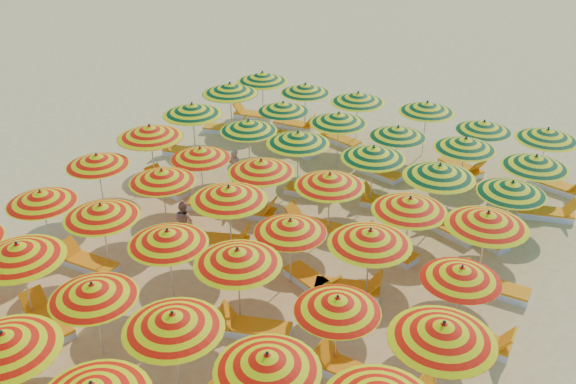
{
  "coord_description": "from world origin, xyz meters",
  "views": [
    {
      "loc": [
        8.27,
        -13.39,
        10.38
      ],
      "look_at": [
        0.0,
        0.5,
        1.6
      ],
      "focal_mm": 40.0,
      "sensor_mm": 36.0,
      "label": 1
    }
  ],
  "objects_px": {
    "lounger_16": "(312,225)",
    "umbrella_43": "(305,88)",
    "umbrella_16": "(338,304)",
    "lounger_13": "(167,186)",
    "lounger_3": "(47,321)",
    "lounger_15": "(250,211)",
    "lounger_32": "(556,186)",
    "beachgoer_a": "(235,168)",
    "umbrella_15": "(238,256)",
    "lounger_24": "(226,129)",
    "umbrella_31": "(248,126)",
    "umbrella_17": "(443,332)",
    "lounger_9": "(222,241)",
    "umbrella_36": "(230,88)",
    "lounger_30": "(340,140)",
    "lounger_11": "(349,289)",
    "lounger_19": "(185,152)",
    "umbrella_27": "(330,180)",
    "umbrella_47": "(547,134)",
    "umbrella_25": "(200,153)",
    "umbrella_29": "(488,219)",
    "umbrella_41": "(536,162)",
    "lounger_18": "(494,288)",
    "lounger_14": "(216,204)",
    "umbrella_20": "(229,193)",
    "umbrella_26": "(261,166)",
    "umbrella_24": "(150,132)",
    "umbrella_7": "(18,251)",
    "lounger_7": "(353,373)",
    "umbrella_37": "(283,107)",
    "lounger_29": "(295,125)",
    "lounger_27": "(546,213)",
    "umbrella_8": "(93,291)",
    "umbrella_19": "(162,176)",
    "lounger_23": "(483,237)",
    "lounger_21": "(386,204)",
    "umbrella_13": "(101,211)",
    "umbrella_22": "(370,237)",
    "umbrella_35": "(512,188)",
    "umbrella_14": "(168,237)",
    "lounger_12": "(475,340)",
    "umbrella_10": "(267,362)",
    "umbrella_2": "(4,342)",
    "umbrella_9": "(173,321)",
    "umbrella_32": "(298,138)",
    "lounger_10": "(312,282)",
    "lounger_6": "(254,328)",
    "lounger_22": "(449,229)",
    "umbrella_40": "(465,143)",
    "umbrella_21": "(290,226)",
    "umbrella_46": "(484,126)",
    "lounger_26": "(378,171)",
    "lounger_20": "(312,191)",
    "umbrella_28": "(410,204)",
    "beachgoer_b": "(184,221)",
    "lounger_5": "(88,263)"
  },
  "relations": [
    {
      "from": "lounger_5",
      "to": "lounger_6",
      "type": "bearing_deg",
      "value": 176.87
    },
    {
      "from": "umbrella_13",
      "to": "umbrella_47",
      "type": "bearing_deg",
      "value": 50.95
    },
    {
      "from": "umbrella_35",
      "to": "umbrella_22",
      "type": "bearing_deg",
      "value": -116.46
    },
    {
      "from": "lounger_26",
      "to": "lounger_20",
      "type": "bearing_deg",
      "value": 76.47
    },
    {
      "from": "umbrella_8",
      "to": "lounger_9",
      "type": "distance_m",
      "value": 5.4
    },
    {
      "from": "umbrella_16",
      "to": "lounger_13",
      "type": "relative_size",
      "value": 1.14
    },
    {
      "from": "lounger_16",
      "to": "umbrella_43",
      "type": "bearing_deg",
      "value": -62.71
    },
    {
      "from": "umbrella_46",
      "to": "lounger_9",
      "type": "distance_m",
      "value": 10.12
    },
    {
      "from": "umbrella_9",
      "to": "umbrella_32",
      "type": "height_order",
      "value": "umbrella_32"
    },
    {
      "from": "umbrella_37",
      "to": "lounger_10",
      "type": "distance_m",
      "value": 8.92
    },
    {
      "from": "umbrella_20",
      "to": "umbrella_26",
      "type": "distance_m",
      "value": 2.03
    },
    {
      "from": "lounger_7",
      "to": "umbrella_2",
      "type": "bearing_deg",
      "value": 40.59
    },
    {
      "from": "lounger_6",
      "to": "lounger_22",
      "type": "height_order",
      "value": "same"
    },
    {
      "from": "umbrella_31",
      "to": "lounger_14",
      "type": "height_order",
      "value": "umbrella_31"
    },
    {
      "from": "lounger_3",
      "to": "umbrella_40",
      "type": "bearing_deg",
      "value": -104.1
    },
    {
      "from": "umbrella_29",
      "to": "umbrella_32",
      "type": "xyz_separation_m",
      "value": [
        -6.76,
        2.06,
        -0.03
      ]
    },
    {
      "from": "umbrella_29",
      "to": "lounger_9",
      "type": "bearing_deg",
      "value": -163.69
    },
    {
      "from": "umbrella_36",
      "to": "lounger_30",
      "type": "distance_m",
      "value": 4.73
    },
    {
      "from": "umbrella_27",
      "to": "umbrella_47",
      "type": "relative_size",
      "value": 1.09
    },
    {
      "from": "umbrella_24",
      "to": "lounger_18",
      "type": "xyz_separation_m",
      "value": [
        11.61,
        -0.0,
        -1.9
      ]
    },
    {
      "from": "umbrella_40",
      "to": "umbrella_21",
      "type": "bearing_deg",
      "value": -108.22
    },
    {
      "from": "umbrella_17",
      "to": "lounger_9",
      "type": "bearing_deg",
      "value": 159.82
    },
    {
      "from": "umbrella_37",
      "to": "lounger_29",
      "type": "bearing_deg",
      "value": 107.94
    },
    {
      "from": "lounger_9",
      "to": "lounger_27",
      "type": "xyz_separation_m",
      "value": [
        7.85,
        6.56,
        0.0
      ]
    },
    {
      "from": "umbrella_16",
      "to": "lounger_13",
      "type": "distance_m",
      "value": 10.01
    },
    {
      "from": "umbrella_28",
      "to": "lounger_3",
      "type": "distance_m",
      "value": 9.68
    },
    {
      "from": "lounger_21",
      "to": "lounger_23",
      "type": "bearing_deg",
      "value": 166.44
    },
    {
      "from": "umbrella_15",
      "to": "umbrella_22",
      "type": "xyz_separation_m",
      "value": [
        2.3,
        2.35,
        -0.0
      ]
    },
    {
      "from": "umbrella_15",
      "to": "lounger_24",
      "type": "height_order",
      "value": "umbrella_15"
    },
    {
      "from": "umbrella_31",
      "to": "umbrella_43",
      "type": "relative_size",
      "value": 1.0
    },
    {
      "from": "umbrella_24",
      "to": "umbrella_7",
      "type": "bearing_deg",
      "value": -73.28
    },
    {
      "from": "umbrella_22",
      "to": "umbrella_35",
      "type": "relative_size",
      "value": 1.03
    },
    {
      "from": "umbrella_47",
      "to": "lounger_13",
      "type": "height_order",
      "value": "umbrella_47"
    },
    {
      "from": "umbrella_2",
      "to": "umbrella_25",
      "type": "bearing_deg",
      "value": 104.27
    },
    {
      "from": "umbrella_10",
      "to": "lounger_3",
      "type": "xyz_separation_m",
      "value": [
        -6.41,
        0.02,
        -1.77
      ]
    },
    {
      "from": "lounger_22",
      "to": "umbrella_28",
      "type": "bearing_deg",
      "value": 94.36
    },
    {
      "from": "lounger_3",
      "to": "umbrella_43",
      "type": "bearing_deg",
      "value": -72.59
    },
    {
      "from": "lounger_3",
      "to": "beachgoer_b",
      "type": "bearing_deg",
      "value": -79.94
    },
    {
      "from": "lounger_15",
      "to": "lounger_32",
      "type": "distance_m",
      "value": 10.44
    },
    {
      "from": "lounger_10",
      "to": "lounger_21",
      "type": "relative_size",
      "value": 1.02
    },
    {
      "from": "lounger_9",
      "to": "umbrella_10",
      "type": "bearing_deg",
      "value": -68.27
    },
    {
      "from": "umbrella_14",
      "to": "lounger_14",
      "type": "bearing_deg",
      "value": 112.96
    },
    {
      "from": "umbrella_41",
      "to": "lounger_18",
      "type": "height_order",
      "value": "umbrella_41"
    },
    {
      "from": "umbrella_27",
      "to": "lounger_7",
      "type": "distance_m",
      "value": 6.11
    },
    {
      "from": "umbrella_19",
      "to": "lounger_23",
      "type": "bearing_deg",
      "value": 26.79
    },
    {
      "from": "lounger_11",
      "to": "lounger_19",
      "type": "xyz_separation_m",
      "value": [
        -9.07,
        4.48,
        0.0
      ]
    },
    {
      "from": "umbrella_25",
      "to": "lounger_16",
      "type": "bearing_deg",
      "value": 5.32
    },
    {
      "from": "umbrella_14",
      "to": "lounger_12",
      "type": "bearing_deg",
      "value": 17.1
    },
    {
      "from": "lounger_16",
      "to": "beachgoer_a",
      "type": "bearing_deg",
      "value": -21.1
    },
    {
      "from": "lounger_15",
      "to": "lounger_32",
      "type": "bearing_deg",
      "value": 26.32
    }
  ]
}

